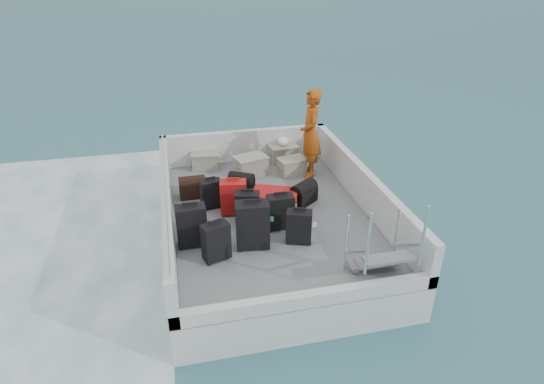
{
  "coord_description": "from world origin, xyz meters",
  "views": [
    {
      "loc": [
        -1.51,
        -6.78,
        4.65
      ],
      "look_at": [
        0.07,
        0.08,
        1.0
      ],
      "focal_mm": 30.0,
      "sensor_mm": 36.0,
      "label": 1
    }
  ],
  "objects": [
    {
      "name": "duffel_1",
      "position": [
        -0.34,
        0.91,
        0.78
      ],
      "size": [
        0.55,
        0.49,
        0.32
      ],
      "primitive_type": null,
      "rotation": [
        0.0,
        0.0,
        -0.52
      ],
      "color": "black",
      "rests_on": "deck"
    },
    {
      "name": "passenger",
      "position": [
        1.17,
        1.42,
        1.51
      ],
      "size": [
        0.51,
        0.71,
        1.79
      ],
      "primitive_type": "imported",
      "rotation": [
        0.0,
        0.0,
        -1.7
      ],
      "color": "orange",
      "rests_on": "deck"
    },
    {
      "name": "ferry_hull",
      "position": [
        0.0,
        0.0,
        0.3
      ],
      "size": [
        3.6,
        5.0,
        0.6
      ],
      "primitive_type": "cube",
      "color": "silver",
      "rests_on": "ground"
    },
    {
      "name": "white_bag",
      "position": [
        0.81,
        2.2,
        1.05
      ],
      "size": [
        0.24,
        0.24,
        0.18
      ],
      "primitive_type": "ellipsoid",
      "color": "white",
      "rests_on": "crate_2"
    },
    {
      "name": "deck_fittings",
      "position": [
        0.35,
        -0.32,
        0.99
      ],
      "size": [
        3.6,
        5.0,
        0.9
      ],
      "color": "silver",
      "rests_on": "deck"
    },
    {
      "name": "duffel_2",
      "position": [
        0.71,
        0.26,
        0.78
      ],
      "size": [
        0.58,
        0.54,
        0.32
      ],
      "primitive_type": null,
      "rotation": [
        0.0,
        0.0,
        0.64
      ],
      "color": "black",
      "rests_on": "deck"
    },
    {
      "name": "suitcase_3",
      "position": [
        -0.47,
        -0.94,
        1.0
      ],
      "size": [
        0.53,
        0.35,
        0.77
      ],
      "primitive_type": "cube",
      "rotation": [
        0.0,
        0.0,
        -0.1
      ],
      "color": "black",
      "rests_on": "deck"
    },
    {
      "name": "duffel_0",
      "position": [
        -1.26,
        0.96,
        0.78
      ],
      "size": [
        0.49,
        0.31,
        0.32
      ],
      "primitive_type": null,
      "rotation": [
        0.0,
        0.0,
        0.02
      ],
      "color": "black",
      "rests_on": "deck"
    },
    {
      "name": "suitcase_5",
      "position": [
        -0.6,
        0.15,
        0.93
      ],
      "size": [
        0.49,
        0.34,
        0.62
      ],
      "primitive_type": "cube",
      "rotation": [
        0.0,
        0.0,
        -0.18
      ],
      "color": "#AB1B0D",
      "rests_on": "deck"
    },
    {
      "name": "crate_1",
      "position": [
        -0.01,
        1.69,
        0.8
      ],
      "size": [
        0.7,
        0.57,
        0.37
      ],
      "primitive_type": "cube",
      "rotation": [
        0.0,
        0.0,
        0.28
      ],
      "color": "gray",
      "rests_on": "deck"
    },
    {
      "name": "crate_0",
      "position": [
        -0.89,
        2.2,
        0.78
      ],
      "size": [
        0.59,
        0.45,
        0.33
      ],
      "primitive_type": "cube",
      "rotation": [
        0.0,
        0.0,
        -0.15
      ],
      "color": "gray",
      "rests_on": "deck"
    },
    {
      "name": "ground",
      "position": [
        0.0,
        0.0,
        0.0
      ],
      "size": [
        160.0,
        160.0,
        0.0
      ],
      "primitive_type": "plane",
      "color": "#184557",
      "rests_on": "ground"
    },
    {
      "name": "suitcase_0",
      "position": [
        -1.06,
        -1.16,
        0.93
      ],
      "size": [
        0.44,
        0.34,
        0.61
      ],
      "primitive_type": "cube",
      "rotation": [
        0.0,
        0.0,
        0.34
      ],
      "color": "black",
      "rests_on": "deck"
    },
    {
      "name": "suitcase_6",
      "position": [
        0.26,
        -0.98,
        0.9
      ],
      "size": [
        0.45,
        0.35,
        0.55
      ],
      "primitive_type": "cube",
      "rotation": [
        0.0,
        0.0,
        -0.34
      ],
      "color": "black",
      "rests_on": "deck"
    },
    {
      "name": "crate_3",
      "position": [
        0.83,
        1.52,
        0.78
      ],
      "size": [
        0.58,
        0.46,
        0.31
      ],
      "primitive_type": "cube",
      "rotation": [
        0.0,
        0.0,
        0.22
      ],
      "color": "gray",
      "rests_on": "deck"
    },
    {
      "name": "suitcase_4",
      "position": [
        -0.43,
        -0.26,
        0.92
      ],
      "size": [
        0.44,
        0.32,
        0.59
      ],
      "primitive_type": "cube",
      "rotation": [
        0.0,
        0.0,
        -0.24
      ],
      "color": "black",
      "rests_on": "deck"
    },
    {
      "name": "suitcase_1",
      "position": [
        -1.38,
        -0.69,
        0.96
      ],
      "size": [
        0.47,
        0.28,
        0.69
      ],
      "primitive_type": "cube",
      "rotation": [
        0.0,
        0.0,
        0.03
      ],
      "color": "black",
      "rests_on": "deck"
    },
    {
      "name": "deck",
      "position": [
        0.0,
        0.0,
        0.61
      ],
      "size": [
        3.3,
        4.7,
        0.02
      ],
      "primitive_type": "cube",
      "color": "slate",
      "rests_on": "ferry_hull"
    },
    {
      "name": "yellow_bag",
      "position": [
        0.75,
        2.2,
        0.73
      ],
      "size": [
        0.28,
        0.26,
        0.22
      ],
      "primitive_type": "ellipsoid",
      "color": "yellow",
      "rests_on": "deck"
    },
    {
      "name": "suitcase_8",
      "position": [
        0.16,
        0.2,
        0.78
      ],
      "size": [
        0.93,
        0.78,
        0.31
      ],
      "primitive_type": "cube",
      "rotation": [
        0.0,
        0.0,
        1.19
      ],
      "color": "#AB1B0D",
      "rests_on": "deck"
    },
    {
      "name": "suitcase_2",
      "position": [
        -0.95,
        0.46,
        0.89
      ],
      "size": [
        0.4,
        0.27,
        0.53
      ],
      "primitive_type": "cube",
      "rotation": [
        0.0,
        0.0,
        0.16
      ],
      "color": "black",
      "rests_on": "deck"
    },
    {
      "name": "suitcase_7",
      "position": [
        0.08,
        -0.5,
        0.92
      ],
      "size": [
        0.43,
        0.25,
        0.6
      ],
      "primitive_type": "cube",
      "rotation": [
        0.0,
        0.0,
        0.01
      ],
      "color": "black",
      "rests_on": "deck"
    },
    {
      "name": "crate_2",
      "position": [
        0.81,
        2.2,
        0.79
      ],
      "size": [
        0.62,
        0.47,
        0.34
      ],
      "primitive_type": "cube",
      "rotation": [
        0.0,
        0.0,
        0.14
      ],
      "color": "gray",
      "rests_on": "deck"
    }
  ]
}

